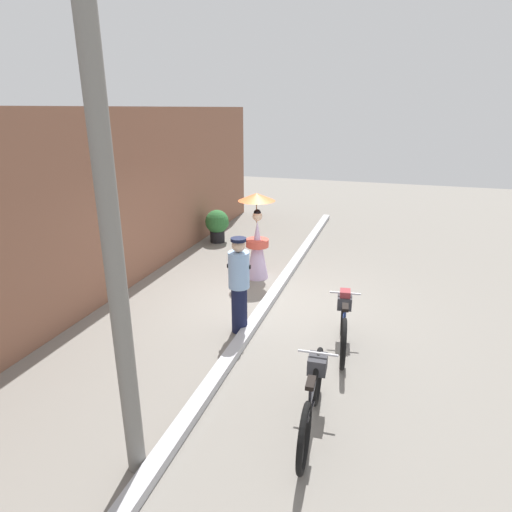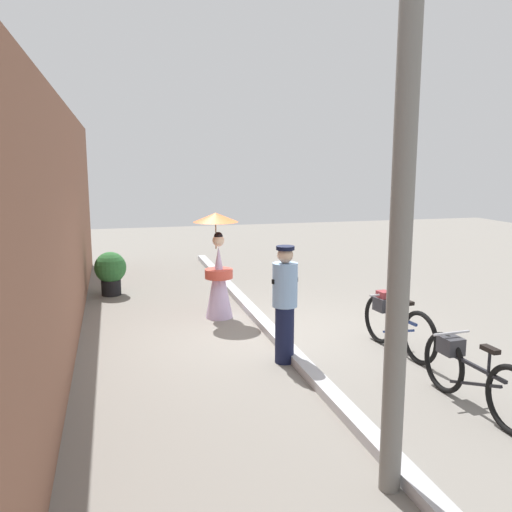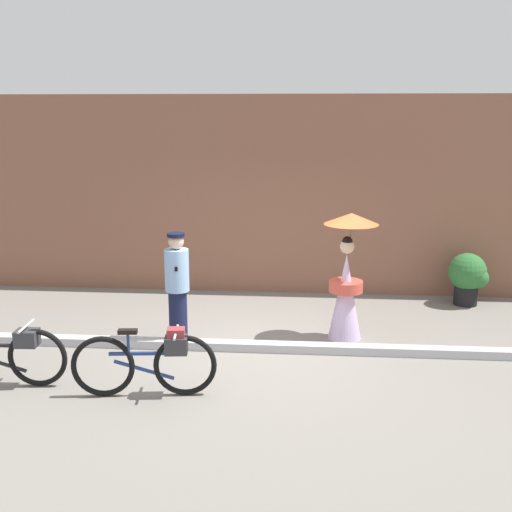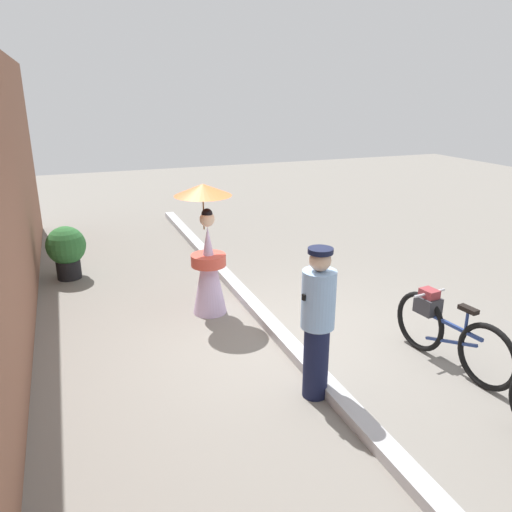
{
  "view_description": "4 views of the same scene",
  "coord_description": "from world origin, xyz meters",
  "views": [
    {
      "loc": [
        -7.13,
        -2.04,
        3.53
      ],
      "look_at": [
        -0.03,
        0.24,
        0.94
      ],
      "focal_mm": 30.06,
      "sensor_mm": 36.0,
      "label": 1
    },
    {
      "loc": [
        -7.93,
        2.35,
        2.73
      ],
      "look_at": [
        0.24,
        0.19,
        1.25
      ],
      "focal_mm": 38.01,
      "sensor_mm": 36.0,
      "label": 2
    },
    {
      "loc": [
        0.65,
        -8.3,
        3.26
      ],
      "look_at": [
        -0.1,
        0.69,
        1.2
      ],
      "focal_mm": 44.49,
      "sensor_mm": 36.0,
      "label": 3
    },
    {
      "loc": [
        -5.13,
        2.35,
        3.05
      ],
      "look_at": [
        0.07,
        0.34,
        1.17
      ],
      "focal_mm": 34.84,
      "sensor_mm": 36.0,
      "label": 4
    }
  ],
  "objects": [
    {
      "name": "person_officer",
      "position": [
        -1.17,
        0.16,
        0.86
      ],
      "size": [
        0.34,
        0.38,
        1.62
      ],
      "color": "#141938",
      "rests_on": "ground_plane"
    },
    {
      "name": "potted_plant_by_door",
      "position": [
        3.39,
        2.45,
        0.51
      ],
      "size": [
        0.66,
        0.65,
        0.9
      ],
      "color": "black",
      "rests_on": "ground_plane"
    },
    {
      "name": "ground_plane",
      "position": [
        0.0,
        0.0,
        0.0
      ],
      "size": [
        30.0,
        30.0,
        0.0
      ],
      "primitive_type": "plane",
      "color": "gray"
    },
    {
      "name": "bicycle_near_officer",
      "position": [
        -1.16,
        -1.53,
        0.43
      ],
      "size": [
        1.69,
        0.48,
        0.82
      ],
      "color": "black",
      "rests_on": "ground_plane"
    },
    {
      "name": "person_with_parasol",
      "position": [
        1.22,
        0.62,
        0.92
      ],
      "size": [
        0.78,
        0.78,
        1.85
      ],
      "color": "silver",
      "rests_on": "ground_plane"
    },
    {
      "name": "sidewalk_curb",
      "position": [
        0.0,
        0.0,
        0.06
      ],
      "size": [
        14.0,
        0.2,
        0.12
      ],
      "primitive_type": "cube",
      "color": "#B2B2B7",
      "rests_on": "ground_plane"
    }
  ]
}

